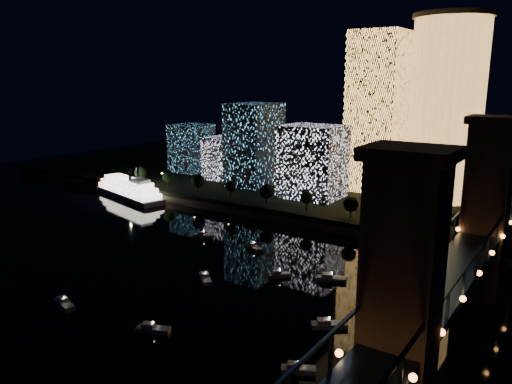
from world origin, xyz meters
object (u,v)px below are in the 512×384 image
tower_cylindrical (446,109)px  riverboat (126,188)px  tower_rectangular (376,112)px  truss_bridge (436,302)px

tower_cylindrical → riverboat: size_ratio=1.47×
tower_rectangular → riverboat: 131.00m
riverboat → truss_bridge: bearing=-22.8°
tower_rectangular → truss_bridge: bearing=-64.2°
tower_cylindrical → riverboat: (-138.39, -66.11, -41.78)m
truss_bridge → riverboat: (-173.22, 72.68, -12.02)m
tower_cylindrical → tower_rectangular: size_ratio=1.07×
truss_bridge → riverboat: truss_bridge is taller
tower_rectangular → riverboat: bearing=-147.8°
tower_cylindrical → tower_rectangular: bearing=179.2°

